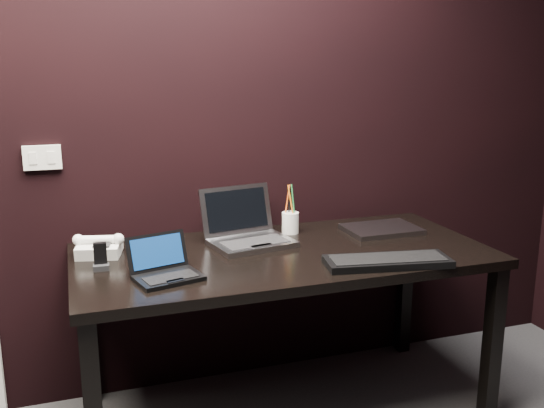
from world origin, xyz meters
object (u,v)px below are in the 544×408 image
object	(u,v)px
closed_laptop	(381,229)
desk	(284,269)
silver_laptop	(248,234)
ext_keyboard	(387,261)
pen_cup	(290,222)
mobile_phone	(101,260)
netbook	(165,270)
desk_phone	(99,247)

from	to	relation	value
closed_laptop	desk	bearing A→B (deg)	-165.73
silver_laptop	ext_keyboard	bearing A→B (deg)	-45.95
ext_keyboard	pen_cup	distance (m)	0.58
mobile_phone	pen_cup	xyz separation A→B (m)	(0.85, 0.24, 0.01)
pen_cup	ext_keyboard	bearing A→B (deg)	-69.66
desk	mobile_phone	distance (m)	0.74
silver_laptop	ext_keyboard	xyz separation A→B (m)	(0.43, -0.45, -0.03)
desk	netbook	size ratio (longest dim) A/B	6.26
desk	netbook	xyz separation A→B (m)	(-0.51, -0.16, 0.11)
ext_keyboard	pen_cup	world-z (taller)	pen_cup
pen_cup	silver_laptop	bearing A→B (deg)	-157.65
mobile_phone	pen_cup	distance (m)	0.88
ext_keyboard	closed_laptop	size ratio (longest dim) A/B	1.52
desk_phone	mobile_phone	xyz separation A→B (m)	(-0.00, -0.17, 0.00)
netbook	pen_cup	size ratio (longest dim) A/B	1.20
silver_laptop	pen_cup	distance (m)	0.25
ext_keyboard	mobile_phone	world-z (taller)	mobile_phone
desk	closed_laptop	distance (m)	0.55
netbook	closed_laptop	distance (m)	1.08
closed_laptop	desk_phone	bearing A→B (deg)	177.78
ext_keyboard	mobile_phone	distance (m)	1.09
desk	pen_cup	bearing A→B (deg)	64.17
desk	desk_phone	bearing A→B (deg)	165.88
mobile_phone	desk_phone	bearing A→B (deg)	88.65
netbook	closed_laptop	size ratio (longest dim) A/B	0.82
desk	pen_cup	world-z (taller)	pen_cup
netbook	pen_cup	world-z (taller)	pen_cup
silver_laptop	pen_cup	xyz separation A→B (m)	(0.23, 0.09, 0.01)
silver_laptop	closed_laptop	distance (m)	0.64
ext_keyboard	closed_laptop	world-z (taller)	ext_keyboard
netbook	pen_cup	distance (m)	0.76
pen_cup	closed_laptop	bearing A→B (deg)	-15.74
netbook	pen_cup	xyz separation A→B (m)	(0.63, 0.41, 0.02)
silver_laptop	ext_keyboard	distance (m)	0.62
mobile_phone	pen_cup	bearing A→B (deg)	15.58
desk_phone	desk	bearing A→B (deg)	-14.12
desk_phone	mobile_phone	world-z (taller)	mobile_phone
mobile_phone	pen_cup	size ratio (longest dim) A/B	0.45
netbook	ext_keyboard	distance (m)	0.84
netbook	silver_laptop	bearing A→B (deg)	37.97
ext_keyboard	pen_cup	xyz separation A→B (m)	(-0.20, 0.54, 0.04)
closed_laptop	mobile_phone	bearing A→B (deg)	-174.43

